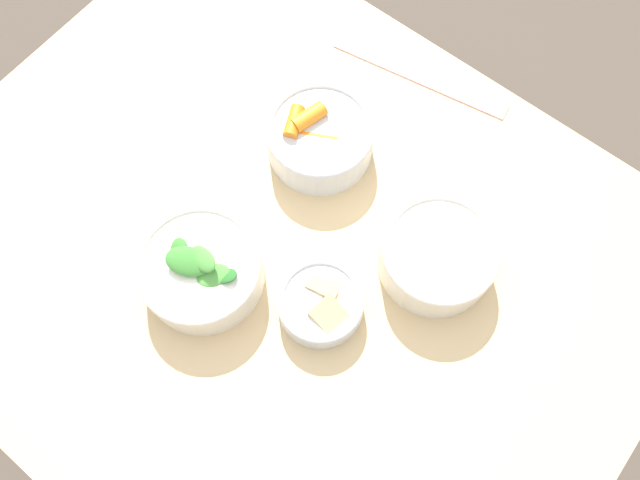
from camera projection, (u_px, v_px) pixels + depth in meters
ground_plane at (297, 348)px, 1.58m from camera, size 10.00×10.00×0.00m
dining_table at (284, 275)px, 1.00m from camera, size 1.05×0.85×0.75m
bowl_carrots at (320, 138)px, 0.90m from camera, size 0.16×0.16×0.08m
bowl_greens at (201, 270)px, 0.83m from camera, size 0.17×0.17×0.09m
bowl_beans_hotdog at (437, 256)px, 0.84m from camera, size 0.16×0.16×0.07m
bowl_cookies at (322, 303)px, 0.83m from camera, size 0.12×0.12×0.05m
ruler at (420, 75)px, 0.98m from camera, size 0.29×0.08×0.00m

